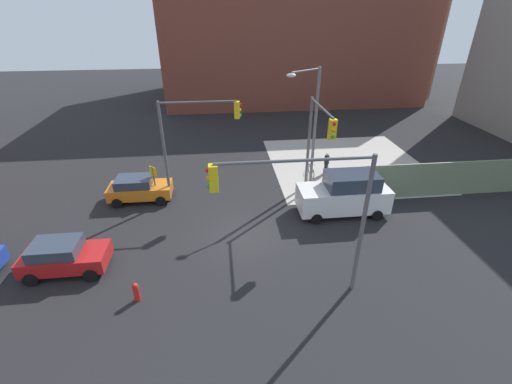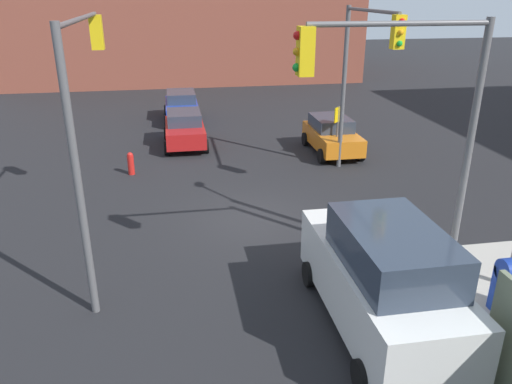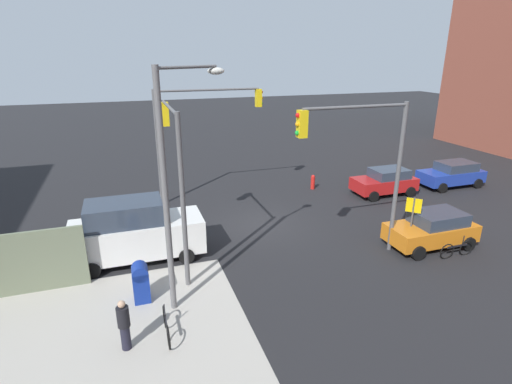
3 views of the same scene
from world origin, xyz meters
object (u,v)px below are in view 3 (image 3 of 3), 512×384
(pedestrian_crossing, at_px, (124,324))
(mailbox_blue, at_px, (141,281))
(bicycle_leaning_on_fence, at_px, (166,326))
(fire_hydrant, at_px, (313,182))
(street_lamp_corner, at_px, (173,175))
(bicycle_at_crosswalk, at_px, (457,249))
(traffic_signal_se_corner, at_px, (200,121))
(traffic_signal_nw_corner, at_px, (362,152))
(van_white_delivery, at_px, (135,231))
(traffic_signal_ne_corner, at_px, (174,157))
(sedan_orange, at_px, (432,229))
(coupe_blue, at_px, (452,174))
(sedan_red, at_px, (385,181))

(pedestrian_crossing, bearing_deg, mailbox_blue, -147.19)
(pedestrian_crossing, distance_m, bicycle_leaning_on_fence, 1.32)
(mailbox_blue, distance_m, fire_hydrant, 14.50)
(street_lamp_corner, relative_size, bicycle_at_crosswalk, 4.57)
(traffic_signal_se_corner, bearing_deg, traffic_signal_nw_corner, 117.84)
(van_white_delivery, bearing_deg, traffic_signal_ne_corner, 148.99)
(traffic_signal_nw_corner, distance_m, pedestrian_crossing, 10.59)
(sedan_orange, relative_size, van_white_delivery, 0.73)
(traffic_signal_nw_corner, xyz_separation_m, bicycle_at_crosswalk, (-4.13, 1.50, -4.25))
(sedan_orange, distance_m, van_white_delivery, 13.05)
(traffic_signal_nw_corner, distance_m, coupe_blue, 13.39)
(traffic_signal_nw_corner, distance_m, sedan_red, 9.55)
(traffic_signal_ne_corner, bearing_deg, mailbox_blue, 51.91)
(sedan_orange, bearing_deg, traffic_signal_se_corner, -47.36)
(traffic_signal_se_corner, relative_size, sedan_red, 1.70)
(van_white_delivery, bearing_deg, fire_hydrant, -151.85)
(street_lamp_corner, xyz_separation_m, pedestrian_crossing, (1.91, 1.80, -3.85))
(traffic_signal_nw_corner, xyz_separation_m, traffic_signal_ne_corner, (7.17, -1.67, -0.02))
(mailbox_blue, relative_size, sedan_red, 0.37)
(fire_hydrant, xyz_separation_m, sedan_orange, (-1.48, 9.00, 0.36))
(traffic_signal_ne_corner, xyz_separation_m, bicycle_leaning_on_fence, (1.10, 4.37, -4.22))
(traffic_signal_nw_corner, bearing_deg, sedan_red, -133.71)
(traffic_signal_se_corner, bearing_deg, coupe_blue, 170.46)
(coupe_blue, height_order, sedan_red, same)
(sedan_red, distance_m, bicycle_at_crosswalk, 8.10)
(traffic_signal_nw_corner, relative_size, fire_hydrant, 6.91)
(sedan_red, distance_m, van_white_delivery, 15.40)
(van_white_delivery, xyz_separation_m, bicycle_leaning_on_fence, (-0.62, 5.40, -0.93))
(traffic_signal_ne_corner, xyz_separation_m, sedan_red, (-13.24, -4.68, -3.73))
(traffic_signal_se_corner, bearing_deg, sedan_orange, 132.64)
(bicycle_leaning_on_fence, bearing_deg, traffic_signal_se_corner, -106.74)
(pedestrian_crossing, xyz_separation_m, bicycle_at_crosswalk, (-13.60, -1.40, -0.51))
(street_lamp_corner, bearing_deg, van_white_delivery, -70.76)
(pedestrian_crossing, distance_m, bicycle_at_crosswalk, 13.68)
(bicycle_leaning_on_fence, bearing_deg, traffic_signal_nw_corner, -161.94)
(sedan_red, bearing_deg, coupe_blue, 179.69)
(sedan_red, bearing_deg, sedan_orange, 71.25)
(coupe_blue, distance_m, bicycle_leaning_on_fence, 21.46)
(traffic_signal_se_corner, height_order, street_lamp_corner, street_lamp_corner)
(traffic_signal_ne_corner, height_order, pedestrian_crossing, traffic_signal_ne_corner)
(traffic_signal_se_corner, distance_m, sedan_red, 11.78)
(street_lamp_corner, xyz_separation_m, fire_hydrant, (-9.89, -9.80, -4.22))
(street_lamp_corner, distance_m, bicycle_at_crosswalk, 12.48)
(street_lamp_corner, xyz_separation_m, sedan_orange, (-11.37, -0.80, -3.86))
(van_white_delivery, bearing_deg, traffic_signal_se_corner, -123.27)
(mailbox_blue, relative_size, bicycle_leaning_on_fence, 0.82)
(pedestrian_crossing, bearing_deg, bicycle_at_crosswalk, 142.72)
(traffic_signal_ne_corner, xyz_separation_m, coupe_blue, (-18.37, -4.65, -3.73))
(fire_hydrant, relative_size, bicycle_leaning_on_fence, 0.54)
(mailbox_blue, distance_m, bicycle_leaning_on_fence, 2.32)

